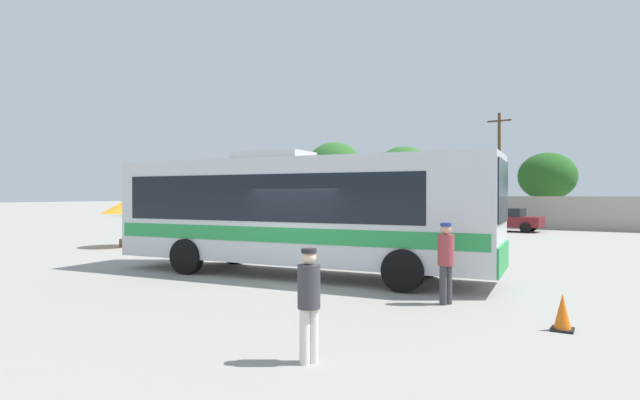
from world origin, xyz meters
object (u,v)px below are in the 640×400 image
parked_car_second_black (413,217)px  parked_car_third_maroon (507,219)px  roadside_tree_midright (547,176)px  traffic_cone_on_apron (562,313)px  roadside_tree_left (335,166)px  roadside_tree_midleft (404,171)px  parked_car_leftmost_maroon (337,215)px  attendant_by_bus_door (446,258)px  utility_pole_near (499,167)px  coach_bus_silver_green (295,209)px  vendor_umbrella_near_gate_orange (126,207)px  passenger_waiting_on_apron (309,298)px

parked_car_second_black → parked_car_third_maroon: 6.41m
roadside_tree_midright → traffic_cone_on_apron: (3.79, -31.89, -3.40)m
roadside_tree_left → roadside_tree_midleft: bearing=-6.4°
parked_car_leftmost_maroon → parked_car_second_black: parked_car_leftmost_maroon is taller
attendant_by_bus_door → parked_car_second_black: size_ratio=0.40×
utility_pole_near → parked_car_third_maroon: bearing=-74.7°
coach_bus_silver_green → roadside_tree_left: bearing=117.0°
roadside_tree_left → roadside_tree_midright: bearing=-7.0°
parked_car_leftmost_maroon → roadside_tree_left: bearing=119.8°
parked_car_third_maroon → roadside_tree_left: 21.24m
vendor_umbrella_near_gate_orange → parked_car_third_maroon: 22.78m
roadside_tree_midleft → roadside_tree_left: bearing=173.6°
parked_car_second_black → roadside_tree_midleft: roadside_tree_midleft is taller
passenger_waiting_on_apron → parked_car_leftmost_maroon: (-14.43, 27.26, -0.12)m
attendant_by_bus_door → parked_car_third_maroon: bearing=97.2°
vendor_umbrella_near_gate_orange → roadside_tree_midleft: (2.29, 28.01, 2.74)m
roadside_tree_midright → traffic_cone_on_apron: bearing=-83.2°
parked_car_leftmost_maroon → roadside_tree_midleft: roadside_tree_midleft is taller
utility_pole_near → roadside_tree_left: 16.73m
roadside_tree_midright → traffic_cone_on_apron: roadside_tree_midright is taller
coach_bus_silver_green → traffic_cone_on_apron: (7.30, -2.70, -1.61)m
vendor_umbrella_near_gate_orange → parked_car_third_maroon: vendor_umbrella_near_gate_orange is taller
parked_car_leftmost_maroon → traffic_cone_on_apron: 29.28m
passenger_waiting_on_apron → parked_car_leftmost_maroon: passenger_waiting_on_apron is taller
parked_car_leftmost_maroon → roadside_tree_midleft: (1.47, 9.83, 3.72)m
parked_car_third_maroon → roadside_tree_left: roadside_tree_left is taller
parked_car_third_maroon → roadside_tree_left: size_ratio=0.55×
vendor_umbrella_near_gate_orange → parked_car_third_maroon: bearing=55.6°
vendor_umbrella_near_gate_orange → roadside_tree_left: roadside_tree_left is taller
coach_bus_silver_green → roadside_tree_left: size_ratio=1.52×
passenger_waiting_on_apron → parked_car_second_black: passenger_waiting_on_apron is taller
passenger_waiting_on_apron → parked_car_third_maroon: size_ratio=0.39×
vendor_umbrella_near_gate_orange → roadside_tree_midright: 30.15m
vendor_umbrella_near_gate_orange → traffic_cone_on_apron: vendor_umbrella_near_gate_orange is taller
coach_bus_silver_green → roadside_tree_midleft: size_ratio=1.71×
coach_bus_silver_green → parked_car_second_black: (-4.36, 21.84, -1.17)m
vendor_umbrella_near_gate_orange → roadside_tree_left: 29.55m
passenger_waiting_on_apron → utility_pole_near: bearing=96.9°
coach_bus_silver_green → parked_car_third_maroon: size_ratio=2.76×
roadside_tree_midleft → roadside_tree_midright: size_ratio=1.21×
parked_car_leftmost_maroon → traffic_cone_on_apron: (17.30, -23.62, -0.48)m
parked_car_second_black → parked_car_third_maroon: parked_car_third_maroon is taller
parked_car_second_black → roadside_tree_midright: size_ratio=0.80×
roadside_tree_left → roadside_tree_midright: (19.64, -2.41, -1.50)m
utility_pole_near → vendor_umbrella_near_gate_orange: bearing=-113.5°
utility_pole_near → traffic_cone_on_apron: size_ratio=13.45×
traffic_cone_on_apron → utility_pole_near: bearing=102.9°
attendant_by_bus_door → parked_car_leftmost_maroon: 27.10m
coach_bus_silver_green → utility_pole_near: (0.23, 28.14, 2.57)m
passenger_waiting_on_apron → traffic_cone_on_apron: size_ratio=2.49×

